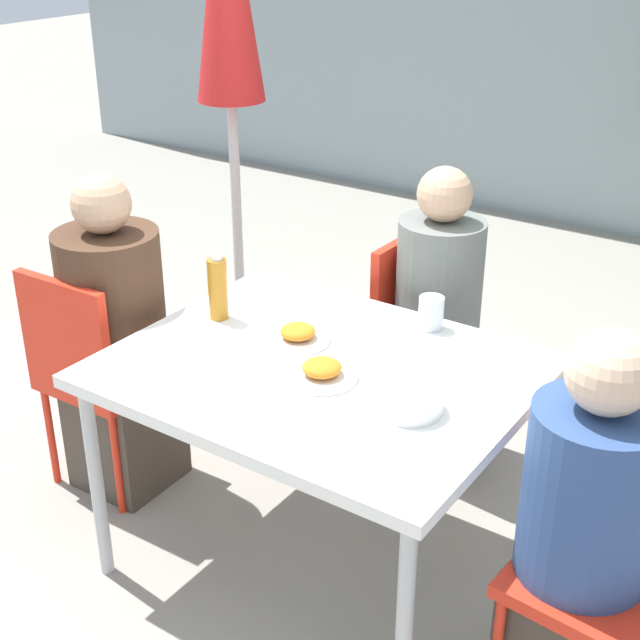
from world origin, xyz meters
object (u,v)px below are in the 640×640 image
bottle (218,288)px  closed_umbrella (228,12)px  person_left (117,348)px  salad_bowl (410,401)px  person_right (582,543)px  person_far (436,330)px  chair_right (613,543)px  drinking_cup (431,313)px  chair_left (92,365)px  chair_far (423,332)px

bottle → closed_umbrella: bearing=125.9°
person_left → salad_bowl: 1.23m
closed_umbrella → bottle: size_ratio=9.95×
person_right → bottle: 1.37m
person_left → person_far: size_ratio=1.01×
chair_right → person_right: 0.10m
person_right → person_far: (-0.85, 0.83, 0.03)m
person_left → closed_umbrella: bearing=100.9°
person_far → drinking_cup: person_far is taller
chair_left → chair_far: (0.84, 0.90, 0.00)m
chair_left → salad_bowl: (1.26, 0.02, 0.27)m
closed_umbrella → chair_left: bearing=-81.4°
chair_right → person_left: bearing=5.8°
chair_left → chair_right: bearing=1.7°
chair_right → drinking_cup: 0.92m
person_right → drinking_cup: bearing=-29.3°
salad_bowl → person_right: bearing=-0.5°
person_far → salad_bowl: (0.34, -0.82, 0.21)m
chair_far → drinking_cup: 0.53m
person_right → chair_far: (-0.93, 0.88, -0.02)m
chair_right → person_right: size_ratio=0.77×
chair_far → person_left: bearing=-43.4°
chair_far → closed_umbrella: bearing=-95.8°
closed_umbrella → salad_bowl: 1.91m
person_left → chair_right: 1.78m
chair_left → closed_umbrella: bearing=97.3°
bottle → drinking_cup: (0.62, 0.33, -0.05)m
person_far → closed_umbrella: bearing=-98.0°
chair_right → person_right: bearing=58.0°
salad_bowl → drinking_cup: bearing=111.9°
person_far → bottle: size_ratio=5.22×
closed_umbrella → chair_far: bearing=-6.7°
chair_right → closed_umbrella: 2.44m
chair_far → salad_bowl: 1.00m
person_left → person_far: 1.16m
chair_right → bottle: size_ratio=3.84×
person_left → chair_far: (0.80, 0.82, -0.05)m
person_left → bottle: (0.40, 0.10, 0.30)m
person_far → drinking_cup: size_ratio=10.86×
person_far → closed_umbrella: 1.50m
person_left → salad_bowl: (1.21, -0.06, 0.22)m
person_right → person_far: 1.19m
person_left → chair_far: person_left is taller
person_left → chair_left: bearing=-122.0°
chair_left → bottle: bearing=21.0°
chair_right → salad_bowl: chair_right is taller
chair_right → chair_far: same height
chair_left → chair_far: 1.23m
drinking_cup → person_right: bearing=-34.7°
person_left → drinking_cup: bearing=21.6°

